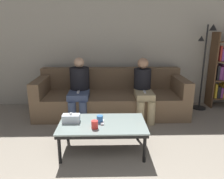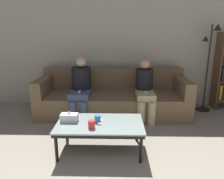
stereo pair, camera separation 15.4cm
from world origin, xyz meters
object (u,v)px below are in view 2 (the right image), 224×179
Objects in this scene: cup_near_right at (98,119)px; game_remote at (100,122)px; cup_near_left at (92,124)px; tissue_box at (69,117)px; standing_lamp at (209,59)px; seated_person_left_end at (81,86)px; couch at (113,98)px; coffee_table at (100,126)px; seated_person_mid_left at (145,88)px.

game_remote is (0.03, -0.02, -0.04)m from cup_near_right.
tissue_box reaches higher than cup_near_left.
standing_lamp is 1.53× the size of seated_person_left_end.
couch reaches higher than coffee_table.
coffee_table is 11.21× the size of cup_near_left.
game_remote reaches higher than coffee_table.
coffee_table is 11.99× the size of cup_near_right.
seated_person_left_end reaches higher than tissue_box.
couch is 1.55m from cup_near_left.
cup_near_left is 0.19m from cup_near_right.
seated_person_left_end is (-0.34, 1.31, 0.13)m from cup_near_left.
seated_person_mid_left reaches higher than cup_near_left.
seated_person_mid_left is (0.70, 1.14, 0.16)m from game_remote.
cup_near_left is 0.45× the size of tissue_box.
couch is at bearing 84.23° from coffee_table.
standing_lamp is (2.03, 1.70, 0.57)m from cup_near_left.
seated_person_left_end reaches higher than cup_near_left.
coffee_table is 0.09m from cup_near_right.
couch is at bearing 81.50° from cup_near_left.
seated_person_left_end reaches higher than seated_person_mid_left.
tissue_box is at bearing 173.87° from game_remote.
cup_near_right reaches higher than game_remote.
cup_near_right is 0.05m from game_remote.
tissue_box is 0.41m from game_remote.
game_remote is 0.14× the size of seated_person_mid_left.
seated_person_mid_left is (0.56, -0.23, 0.26)m from couch.
seated_person_left_end reaches higher than coffee_table.
game_remote is at bearing -141.32° from standing_lamp.
couch is at bearing 20.91° from seated_person_left_end.
seated_person_left_end is 1.13m from seated_person_mid_left.
couch is at bearing -174.33° from standing_lamp.
coffee_table is at bearing -121.69° from seated_person_mid_left.
coffee_table is 5.01× the size of tissue_box.
couch is 1.44m from tissue_box.
seated_person_left_end is at bearing -170.53° from standing_lamp.
cup_near_right is at bearing 72.16° from cup_near_left.
cup_near_left is at bearing -120.09° from game_remote.
standing_lamp reaches higher than cup_near_left.
cup_near_left is 1.52m from seated_person_mid_left.
tissue_box is 0.13× the size of standing_lamp.
couch reaches higher than game_remote.
cup_near_left is at bearing -75.64° from seated_person_left_end.
cup_near_right is 1.34m from seated_person_mid_left.
couch is 0.66m from seated_person_mid_left.
coffee_table is 1.35m from seated_person_mid_left.
tissue_box is (-0.40, 0.04, 0.09)m from coffee_table.
seated_person_mid_left is at bearing 58.31° from coffee_table.
couch is 2.46× the size of coffee_table.
cup_near_right is at bearing -70.91° from seated_person_left_end.
game_remote is at bearing -35.37° from cup_near_right.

